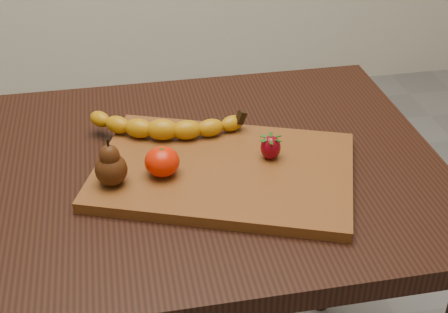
{
  "coord_description": "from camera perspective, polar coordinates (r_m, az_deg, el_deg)",
  "views": [
    {
      "loc": [
        -0.08,
        -0.95,
        1.4
      ],
      "look_at": [
        0.09,
        -0.05,
        0.8
      ],
      "focal_mm": 50.0,
      "sensor_mm": 36.0,
      "label": 1
    }
  ],
  "objects": [
    {
      "name": "mandarin",
      "position": [
        1.07,
        -5.68,
        -0.47
      ],
      "size": [
        0.08,
        0.08,
        0.05
      ],
      "primitive_type": "ellipsoid",
      "rotation": [
        0.0,
        0.0,
        -0.33
      ],
      "color": "red",
      "rests_on": "cutting_board"
    },
    {
      "name": "strawberry",
      "position": [
        1.12,
        4.28,
        0.91
      ],
      "size": [
        0.05,
        0.05,
        0.05
      ],
      "primitive_type": null,
      "rotation": [
        0.0,
        0.0,
        0.3
      ],
      "color": "maroon",
      "rests_on": "cutting_board"
    },
    {
      "name": "banana",
      "position": [
        1.18,
        -5.66,
        2.46
      ],
      "size": [
        0.27,
        0.13,
        0.04
      ],
      "primitive_type": null,
      "rotation": [
        0.0,
        0.0,
        -0.26
      ],
      "color": "#C08409",
      "rests_on": "cutting_board"
    },
    {
      "name": "table",
      "position": [
        1.2,
        -4.71,
        -4.75
      ],
      "size": [
        1.0,
        0.7,
        0.76
      ],
      "color": "black",
      "rests_on": "ground"
    },
    {
      "name": "cutting_board",
      "position": [
        1.11,
        0.0,
        -1.3
      ],
      "size": [
        0.53,
        0.44,
        0.02
      ],
      "primitive_type": "cube",
      "rotation": [
        0.0,
        0.0,
        -0.36
      ],
      "color": "brown",
      "rests_on": "table"
    },
    {
      "name": "pear",
      "position": [
        1.05,
        -10.36,
        -0.49
      ],
      "size": [
        0.07,
        0.07,
        0.09
      ],
      "primitive_type": null,
      "rotation": [
        0.0,
        0.0,
        -0.26
      ],
      "color": "#43200A",
      "rests_on": "cutting_board"
    }
  ]
}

